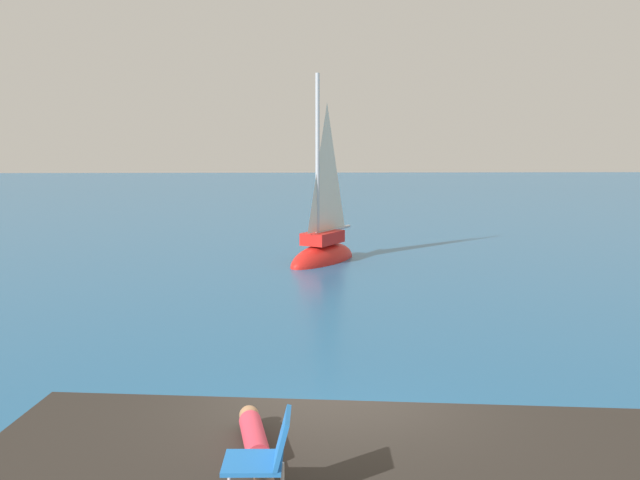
{
  "coord_description": "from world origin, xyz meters",
  "views": [
    {
      "loc": [
        -0.45,
        -8.72,
        4.25
      ],
      "look_at": [
        0.2,
        12.46,
        1.22
      ],
      "focal_mm": 40.05,
      "sensor_mm": 36.0,
      "label": 1
    }
  ],
  "objects": [
    {
      "name": "ground_plane",
      "position": [
        0.0,
        0.0,
        0.0
      ],
      "size": [
        160.0,
        160.0,
        0.0
      ],
      "primitive_type": "plane",
      "color": "#236093"
    },
    {
      "name": "boulder_seaward",
      "position": [
        -0.93,
        -0.16,
        0.0
      ],
      "size": [
        1.84,
        2.02,
        1.01
      ],
      "primitive_type": "cube",
      "rotation": [
        0.01,
        -0.09,
        1.12
      ],
      "color": "#2F2522",
      "rests_on": "ground"
    },
    {
      "name": "boulder_inland",
      "position": [
        -0.5,
        0.05,
        0.0
      ],
      "size": [
        1.55,
        1.74,
        1.18
      ],
      "primitive_type": "cube",
      "rotation": [
        0.17,
        -0.15,
        1.78
      ],
      "color": "#302523",
      "rests_on": "ground"
    },
    {
      "name": "sailboat_near",
      "position": [
        0.4,
        15.68,
        0.38
      ],
      "size": [
        3.03,
        3.79,
        7.02
      ],
      "rotation": [
        0.0,
        0.0,
        4.15
      ],
      "color": "red",
      "rests_on": "ground"
    },
    {
      "name": "person_sunbather",
      "position": [
        -0.89,
        -1.84,
        1.19
      ],
      "size": [
        0.47,
        1.75,
        0.25
      ],
      "rotation": [
        0.0,
        0.0,
        4.88
      ],
      "color": "#DB384C",
      "rests_on": "shore_ledge"
    },
    {
      "name": "beach_chair",
      "position": [
        -0.74,
        -2.78,
        1.51
      ],
      "size": [
        0.61,
        0.49,
        0.8
      ],
      "rotation": [
        0.0,
        0.0,
        3.12
      ],
      "color": "blue",
      "rests_on": "shore_ledge"
    }
  ]
}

